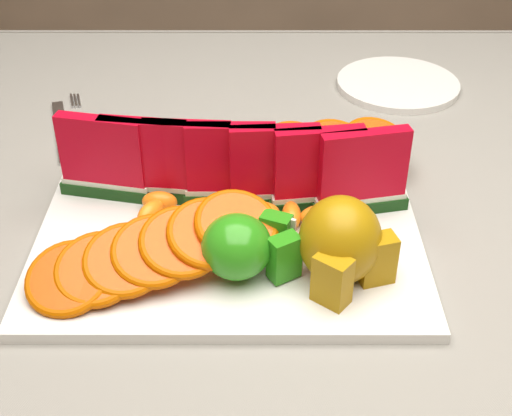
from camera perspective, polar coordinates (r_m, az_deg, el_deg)
name	(u,v)px	position (r m, az deg, el deg)	size (l,w,h in m)	color
table	(287,268)	(0.88, 2.46, -4.82)	(1.40, 0.90, 0.75)	#432E18
tablecloth	(288,228)	(0.84, 2.56, -1.57)	(1.53, 1.03, 0.20)	gray
platter	(229,236)	(0.75, -2.17, -2.27)	(0.40, 0.30, 0.01)	silver
apple_cluster	(244,246)	(0.68, -0.95, -3.09)	(0.10, 0.08, 0.06)	#378B16
pear_cluster	(342,244)	(0.68, 6.89, -2.85)	(0.10, 0.11, 0.09)	#937706
side_plate	(398,84)	(1.09, 11.28, 9.70)	(0.22, 0.22, 0.01)	silver
fork	(63,128)	(0.99, -15.20, 6.19)	(0.06, 0.19, 0.00)	silver
watermelon_row	(231,167)	(0.77, -2.03, 3.30)	(0.39, 0.07, 0.10)	#09400F
orange_fan_front	(154,251)	(0.68, -8.16, -3.40)	(0.26, 0.15, 0.06)	#C93D00
orange_fan_back	(254,148)	(0.85, -0.15, 4.81)	(0.38, 0.11, 0.05)	#C93D00
tangerine_segments	(239,212)	(0.76, -1.40, -0.34)	(0.23, 0.06, 0.02)	#FA6501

